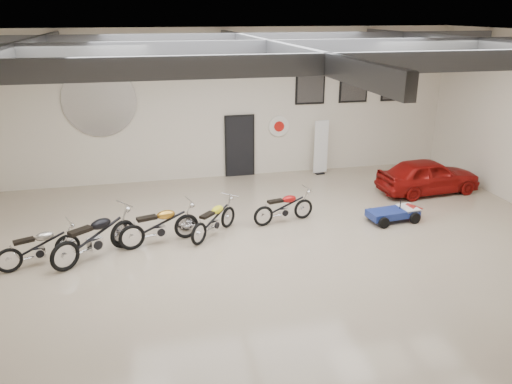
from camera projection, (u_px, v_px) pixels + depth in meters
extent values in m
cube|color=tan|center=(267.00, 251.00, 12.08)|extent=(16.00, 12.00, 0.01)
cube|color=gray|center=(269.00, 35.00, 10.37)|extent=(16.00, 12.00, 0.01)
cube|color=beige|center=(224.00, 105.00, 16.72)|extent=(16.00, 0.02, 5.00)
cube|color=black|center=(240.00, 147.00, 17.28)|extent=(0.92, 0.08, 2.10)
imported|color=maroon|center=(428.00, 176.00, 15.81)|extent=(1.53, 3.35, 1.12)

